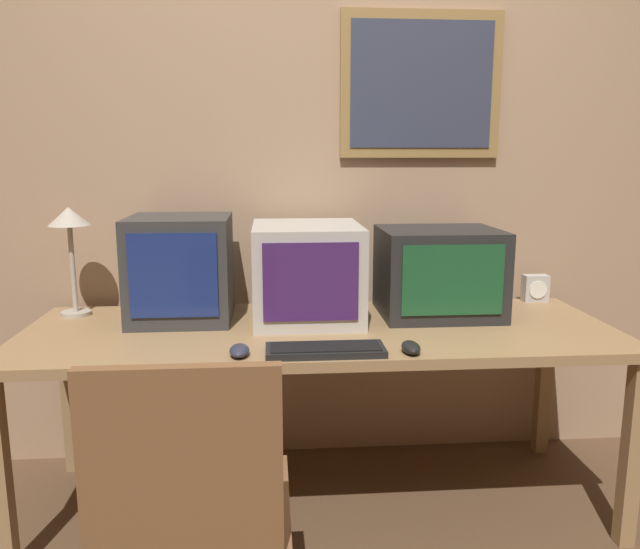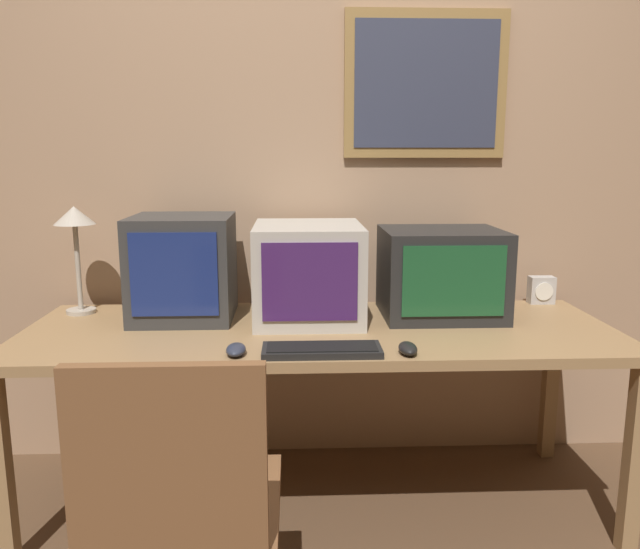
{
  "view_description": "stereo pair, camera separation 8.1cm",
  "coord_description": "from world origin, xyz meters",
  "views": [
    {
      "loc": [
        -0.18,
        -1.29,
        1.34
      ],
      "look_at": [
        0.0,
        0.93,
        0.91
      ],
      "focal_mm": 35.0,
      "sensor_mm": 36.0,
      "label": 1
    },
    {
      "loc": [
        -0.1,
        -1.29,
        1.34
      ],
      "look_at": [
        0.0,
        0.93,
        0.91
      ],
      "focal_mm": 35.0,
      "sensor_mm": 36.0,
      "label": 2
    }
  ],
  "objects": [
    {
      "name": "mouse_near_keyboard",
      "position": [
        0.27,
        0.61,
        0.73
      ],
      "size": [
        0.06,
        0.11,
        0.04
      ],
      "color": "black",
      "rests_on": "desk"
    },
    {
      "name": "desk_clock",
      "position": [
        0.97,
        1.27,
        0.77
      ],
      "size": [
        0.11,
        0.06,
        0.12
      ],
      "color": "#B7B2AD",
      "rests_on": "desk"
    },
    {
      "name": "desk_lamp",
      "position": [
        -0.95,
        1.19,
        1.05
      ],
      "size": [
        0.16,
        0.16,
        0.43
      ],
      "color": "#B2A899",
      "rests_on": "desk"
    },
    {
      "name": "monitor_left",
      "position": [
        -0.52,
        1.1,
        0.91
      ],
      "size": [
        0.38,
        0.39,
        0.4
      ],
      "color": "#333333",
      "rests_on": "desk"
    },
    {
      "name": "monitor_center",
      "position": [
        -0.04,
        1.07,
        0.89
      ],
      "size": [
        0.41,
        0.47,
        0.37
      ],
      "color": "#B7B2A8",
      "rests_on": "desk"
    },
    {
      "name": "office_chair",
      "position": [
        -0.38,
        0.15,
        0.38
      ],
      "size": [
        0.51,
        0.51,
        0.9
      ],
      "color": "black",
      "rests_on": "ground_plane"
    },
    {
      "name": "keyboard_main",
      "position": [
        -0.01,
        0.62,
        0.72
      ],
      "size": [
        0.38,
        0.14,
        0.03
      ],
      "color": "black",
      "rests_on": "desk"
    },
    {
      "name": "mouse_far_corner",
      "position": [
        -0.28,
        0.62,
        0.73
      ],
      "size": [
        0.06,
        0.11,
        0.03
      ],
      "color": "#282D3D",
      "rests_on": "desk"
    },
    {
      "name": "desk",
      "position": [
        0.0,
        0.93,
        0.65
      ],
      "size": [
        2.17,
        0.79,
        0.71
      ],
      "color": "#99754C",
      "rests_on": "ground_plane"
    },
    {
      "name": "monitor_right",
      "position": [
        0.48,
        1.09,
        0.88
      ],
      "size": [
        0.46,
        0.4,
        0.34
      ],
      "color": "black",
      "rests_on": "desk"
    },
    {
      "name": "wall_back",
      "position": [
        0.01,
        1.41,
        1.3
      ],
      "size": [
        8.0,
        0.08,
        2.6
      ],
      "color": "tan",
      "rests_on": "ground_plane"
    }
  ]
}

